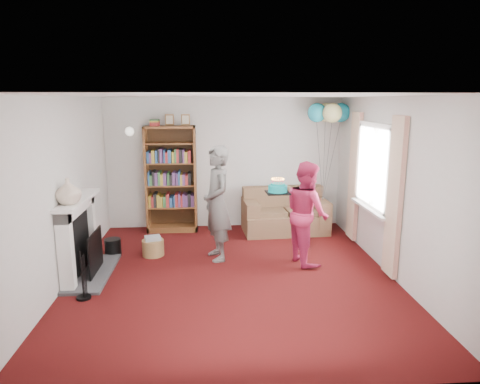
{
  "coord_description": "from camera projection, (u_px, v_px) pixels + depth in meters",
  "views": [
    {
      "loc": [
        -0.3,
        -5.68,
        2.45
      ],
      "look_at": [
        0.16,
        0.6,
        1.09
      ],
      "focal_mm": 32.0,
      "sensor_mm": 36.0,
      "label": 1
    }
  ],
  "objects": [
    {
      "name": "sofa",
      "position": [
        284.0,
        215.0,
        8.11
      ],
      "size": [
        1.55,
        0.82,
        0.82
      ],
      "rotation": [
        0.0,
        0.0,
        0.06
      ],
      "color": "brown",
      "rests_on": "ground"
    },
    {
      "name": "bookcase",
      "position": [
        171.0,
        180.0,
        8.05
      ],
      "size": [
        0.94,
        0.42,
        2.19
      ],
      "color": "#472B14",
      "rests_on": "ground"
    },
    {
      "name": "ground",
      "position": [
        232.0,
        276.0,
        6.08
      ],
      "size": [
        5.0,
        5.0,
        0.0
      ],
      "primitive_type": "plane",
      "color": "#340907",
      "rests_on": "ground"
    },
    {
      "name": "window_bay",
      "position": [
        373.0,
        183.0,
        6.57
      ],
      "size": [
        0.14,
        2.02,
        2.2
      ],
      "color": "white",
      "rests_on": "ground"
    },
    {
      "name": "person_magenta",
      "position": [
        307.0,
        213.0,
        6.45
      ],
      "size": [
        0.75,
        0.87,
        1.56
      ],
      "primitive_type": "imported",
      "rotation": [
        0.0,
        0.0,
        1.8
      ],
      "color": "#B5244D",
      "rests_on": "ground"
    },
    {
      "name": "wall_sconce",
      "position": [
        130.0,
        131.0,
        7.86
      ],
      "size": [
        0.16,
        0.23,
        0.16
      ],
      "color": "gold",
      "rests_on": "ground"
    },
    {
      "name": "person_striped",
      "position": [
        217.0,
        204.0,
        6.57
      ],
      "size": [
        0.59,
        0.74,
        1.78
      ],
      "primitive_type": "imported",
      "rotation": [
        0.0,
        0.0,
        -1.28
      ],
      "color": "black",
      "rests_on": "ground"
    },
    {
      "name": "wall_right",
      "position": [
        393.0,
        187.0,
        5.98
      ],
      "size": [
        0.02,
        5.0,
        2.5
      ],
      "primitive_type": "cube",
      "color": "silver",
      "rests_on": "ground"
    },
    {
      "name": "birthday_cake",
      "position": [
        278.0,
        189.0,
        6.33
      ],
      "size": [
        0.34,
        0.34,
        0.22
      ],
      "rotation": [
        0.0,
        0.0,
        0.03
      ],
      "color": "black",
      "rests_on": "ground"
    },
    {
      "name": "balloons",
      "position": [
        329.0,
        113.0,
        7.8
      ],
      "size": [
        0.79,
        0.79,
        1.75
      ],
      "color": "#3F3F3F",
      "rests_on": "ground"
    },
    {
      "name": "ceiling",
      "position": [
        231.0,
        95.0,
        5.55
      ],
      "size": [
        4.5,
        5.0,
        0.01
      ],
      "primitive_type": "cube",
      "color": "white",
      "rests_on": "wall_back"
    },
    {
      "name": "wall_left",
      "position": [
        61.0,
        192.0,
        5.65
      ],
      "size": [
        0.02,
        5.0,
        2.5
      ],
      "primitive_type": "cube",
      "color": "silver",
      "rests_on": "ground"
    },
    {
      "name": "fireplace",
      "position": [
        83.0,
        241.0,
        6.01
      ],
      "size": [
        0.55,
        1.8,
        1.12
      ],
      "color": "#3F3F42",
      "rests_on": "ground"
    },
    {
      "name": "mantel_vase",
      "position": [
        68.0,
        191.0,
        5.51
      ],
      "size": [
        0.42,
        0.42,
        0.34
      ],
      "primitive_type": "imported",
      "rotation": [
        0.0,
        0.0,
        0.39
      ],
      "color": "beige",
      "rests_on": "fireplace"
    },
    {
      "name": "wicker_basket",
      "position": [
        153.0,
        247.0,
        6.85
      ],
      "size": [
        0.34,
        0.34,
        0.32
      ],
      "rotation": [
        0.0,
        0.0,
        0.28
      ],
      "color": "#A8834E",
      "rests_on": "ground"
    },
    {
      "name": "wall_back",
      "position": [
        225.0,
        163.0,
        8.26
      ],
      "size": [
        4.5,
        0.02,
        2.5
      ],
      "primitive_type": "cube",
      "color": "silver",
      "rests_on": "ground"
    }
  ]
}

